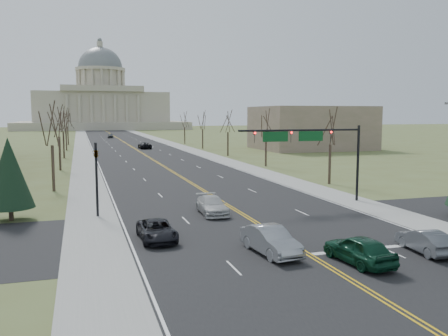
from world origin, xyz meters
TOP-DOWN VIEW (x-y plane):
  - ground at (0.00, 0.00)m, footprint 600.00×600.00m
  - road at (0.00, 110.00)m, footprint 20.00×380.00m
  - cross_road at (0.00, 6.00)m, footprint 120.00×14.00m
  - sidewalk_left at (-12.00, 110.00)m, footprint 4.00×380.00m
  - sidewalk_right at (12.00, 110.00)m, footprint 4.00×380.00m
  - center_line at (0.00, 110.00)m, footprint 0.42×380.00m
  - edge_line_left at (-9.80, 110.00)m, footprint 0.15×380.00m
  - edge_line_right at (9.80, 110.00)m, footprint 0.15×380.00m
  - stop_bar at (5.00, -1.00)m, footprint 9.50×0.50m
  - capitol at (0.00, 249.91)m, footprint 90.00×60.00m
  - signal_mast at (7.45, 13.50)m, footprint 12.12×0.44m
  - signal_left at (-11.50, 13.50)m, footprint 0.32×0.36m
  - tree_r_0 at (15.50, 24.00)m, footprint 3.74×3.74m
  - tree_l_0 at (-15.50, 28.00)m, footprint 3.96×3.96m
  - tree_r_1 at (15.50, 44.00)m, footprint 3.74×3.74m
  - tree_l_1 at (-15.50, 48.00)m, footprint 3.96×3.96m
  - tree_r_2 at (15.50, 64.00)m, footprint 3.74×3.74m
  - tree_l_2 at (-15.50, 68.00)m, footprint 3.96×3.96m
  - tree_r_3 at (15.50, 84.00)m, footprint 3.74×3.74m
  - tree_l_3 at (-15.50, 88.00)m, footprint 3.96×3.96m
  - tree_r_4 at (15.50, 104.00)m, footprint 3.74×3.74m
  - tree_l_4 at (-15.50, 108.00)m, footprint 3.96×3.96m
  - conifer_l at (-18.00, 14.00)m, footprint 3.64×3.64m
  - bldg_right_mass at (40.00, 76.00)m, footprint 25.00×20.00m
  - car_nb_inner_lead at (1.86, -3.32)m, footprint 2.37×4.89m
  - car_nb_outer_lead at (6.84, -2.62)m, footprint 1.85×4.36m
  - car_sb_inner_lead at (-2.10, -0.18)m, footprint 2.28×5.11m
  - car_sb_outer_lead at (-8.06, 4.83)m, footprint 2.29×4.80m
  - car_sb_inner_second at (-2.39, 11.67)m, footprint 2.24×5.09m
  - car_far_nb at (2.22, 88.03)m, footprint 2.82×5.73m
  - car_far_sb at (-2.31, 142.18)m, footprint 2.15×4.87m

SIDE VIEW (x-z plane):
  - ground at x=0.00m, z-range 0.00..0.00m
  - road at x=0.00m, z-range 0.00..0.01m
  - cross_road at x=0.00m, z-range 0.00..0.01m
  - sidewalk_left at x=-12.00m, z-range 0.00..0.03m
  - sidewalk_right at x=12.00m, z-range 0.00..0.03m
  - center_line at x=0.00m, z-range 0.01..0.02m
  - edge_line_left at x=-9.80m, z-range 0.01..0.02m
  - edge_line_right at x=9.80m, z-range 0.01..0.02m
  - stop_bar at x=5.00m, z-range 0.01..0.02m
  - car_sb_outer_lead at x=-8.06m, z-range 0.01..1.33m
  - car_nb_outer_lead at x=6.84m, z-range 0.01..1.41m
  - car_sb_inner_second at x=-2.39m, z-range 0.01..1.47m
  - car_far_nb at x=2.22m, z-range 0.01..1.58m
  - car_nb_inner_lead at x=1.86m, z-range 0.01..1.62m
  - car_sb_inner_lead at x=-2.10m, z-range 0.01..1.64m
  - car_far_sb at x=-2.31m, z-range 0.01..1.64m
  - signal_left at x=-11.50m, z-range 0.71..6.71m
  - conifer_l at x=-18.00m, z-range 0.49..6.99m
  - bldg_right_mass at x=40.00m, z-range 0.00..10.00m
  - signal_mast at x=7.45m, z-range 2.16..9.36m
  - tree_r_0 at x=15.50m, z-range 2.30..10.80m
  - tree_r_1 at x=15.50m, z-range 2.30..10.80m
  - tree_r_2 at x=15.50m, z-range 2.30..10.80m
  - tree_r_3 at x=15.50m, z-range 2.30..10.80m
  - tree_r_4 at x=15.50m, z-range 2.30..10.80m
  - tree_l_0 at x=-15.50m, z-range 2.44..11.44m
  - tree_l_1 at x=-15.50m, z-range 2.44..11.44m
  - tree_l_2 at x=-15.50m, z-range 2.44..11.44m
  - tree_l_3 at x=-15.50m, z-range 2.44..11.44m
  - tree_l_4 at x=-15.50m, z-range 2.44..11.44m
  - capitol at x=0.00m, z-range -10.80..39.20m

